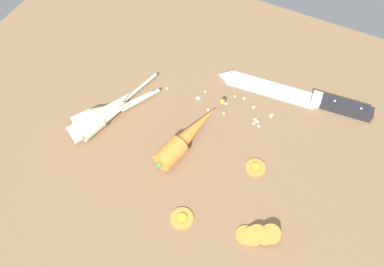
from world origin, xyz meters
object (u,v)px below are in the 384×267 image
object	(u,v)px
whole_carrot	(187,137)
carrot_slice_stray_mid	(182,218)
carrot_slice_stack	(258,235)
carrot_slice_stray_near	(256,167)
parsnip_mid_right	(106,113)
chefs_knife	(290,93)
parsnip_mid_left	(100,114)
parsnip_front	(101,119)

from	to	relation	value
whole_carrot	carrot_slice_stray_mid	world-z (taller)	whole_carrot
carrot_slice_stack	carrot_slice_stray_near	xyz separation A→B (cm)	(-5.42, 12.73, -0.48)
whole_carrot	parsnip_mid_right	size ratio (longest dim) A/B	0.94
chefs_knife	carrot_slice_stray_mid	size ratio (longest dim) A/B	8.11
parsnip_mid_right	carrot_slice_stray_mid	bearing A→B (deg)	-27.90
carrot_slice_stray_near	parsnip_mid_left	bearing A→B (deg)	-173.95
carrot_slice_stack	carrot_slice_stray_near	distance (cm)	13.84
whole_carrot	chefs_knife	bearing A→B (deg)	54.94
parsnip_mid_right	carrot_slice_stray_mid	xyz separation A→B (cm)	(24.63, -13.04, -1.62)
carrot_slice_stray_near	carrot_slice_stray_mid	bearing A→B (deg)	-117.63
carrot_slice_stack	parsnip_front	bearing A→B (deg)	168.40
carrot_slice_stray_mid	whole_carrot	bearing A→B (deg)	113.69
whole_carrot	carrot_slice_stray_near	xyz separation A→B (cm)	(14.90, 0.81, -1.74)
parsnip_mid_left	parsnip_mid_right	world-z (taller)	same
chefs_knife	parsnip_mid_right	size ratio (longest dim) A/B	1.57
whole_carrot	carrot_slice_stray_mid	bearing A→B (deg)	-66.31
chefs_knife	carrot_slice_stray_near	world-z (taller)	chefs_knife
chefs_knife	carrot_slice_stack	bearing A→B (deg)	-80.99
parsnip_front	carrot_slice_stray_mid	bearing A→B (deg)	-23.99
chefs_knife	carrot_slice_stray_mid	xyz separation A→B (cm)	(-8.43, -36.46, -0.29)
chefs_knife	carrot_slice_stack	world-z (taller)	same
parsnip_front	carrot_slice_stray_near	xyz separation A→B (cm)	(33.08, 4.83, -1.62)
parsnip_front	parsnip_mid_right	bearing A→B (deg)	85.75
parsnip_mid_right	parsnip_mid_left	bearing A→B (deg)	-141.98
parsnip_front	parsnip_mid_right	size ratio (longest dim) A/B	0.91
parsnip_mid_left	carrot_slice_stray_mid	world-z (taller)	parsnip_mid_left
chefs_knife	parsnip_front	world-z (taller)	parsnip_front
carrot_slice_stray_near	carrot_slice_stray_mid	distance (cm)	17.90
whole_carrot	parsnip_mid_right	bearing A→B (deg)	-173.65
chefs_knife	carrot_slice_stray_mid	bearing A→B (deg)	-103.02
carrot_slice_stray_mid	parsnip_mid_right	bearing A→B (deg)	152.10
whole_carrot	parsnip_mid_left	bearing A→B (deg)	-171.67
carrot_slice_stray_near	carrot_slice_stray_mid	size ratio (longest dim) A/B	0.93
carrot_slice_stray_mid	parsnip_front	bearing A→B (deg)	156.01
chefs_knife	parsnip_front	distance (cm)	41.85
carrot_slice_stray_near	parsnip_mid_right	bearing A→B (deg)	-175.12
whole_carrot	carrot_slice_stray_mid	size ratio (longest dim) A/B	4.87
chefs_knife	carrot_slice_stray_near	size ratio (longest dim) A/B	8.71
parsnip_front	carrot_slice_stack	xyz separation A→B (cm)	(38.50, -7.90, -1.14)
parsnip_mid_left	parsnip_mid_right	xyz separation A→B (cm)	(1.00, 0.78, -0.00)
whole_carrot	parsnip_mid_left	distance (cm)	19.23
parsnip_front	carrot_slice_stray_near	world-z (taller)	parsnip_front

